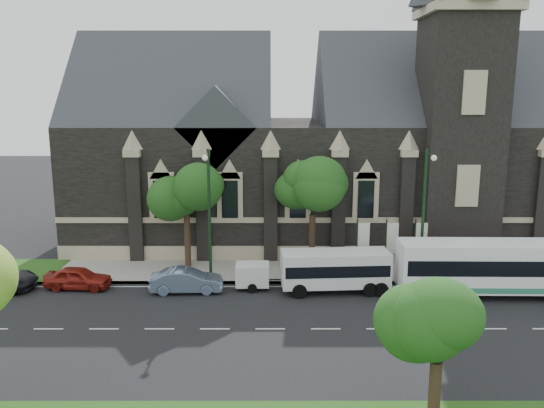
{
  "coord_description": "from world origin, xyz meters",
  "views": [
    {
      "loc": [
        0.08,
        -27.51,
        12.63
      ],
      "look_at": [
        0.1,
        6.0,
        5.66
      ],
      "focal_mm": 36.07,
      "sensor_mm": 36.0,
      "label": 1
    }
  ],
  "objects_px": {
    "banner_flag_right": "(419,241)",
    "tour_coach": "(495,267)",
    "tree_walk_left": "(189,190)",
    "tree_park_east": "(443,320)",
    "banner_flag_center": "(390,241)",
    "shuttle_bus": "(335,268)",
    "sedan": "(187,281)",
    "tree_walk_right": "(316,188)",
    "box_trailer": "(252,275)",
    "street_lamp_mid": "(209,209)",
    "street_lamp_near": "(424,209)",
    "car_far_red": "(78,278)",
    "banner_flag_left": "(361,241)"
  },
  "relations": [
    {
      "from": "banner_flag_center",
      "to": "tree_park_east",
      "type": "bearing_deg",
      "value": -96.57
    },
    {
      "from": "street_lamp_near",
      "to": "banner_flag_center",
      "type": "height_order",
      "value": "street_lamp_near"
    },
    {
      "from": "banner_flag_center",
      "to": "banner_flag_right",
      "type": "height_order",
      "value": "same"
    },
    {
      "from": "banner_flag_left",
      "to": "tour_coach",
      "type": "height_order",
      "value": "banner_flag_left"
    },
    {
      "from": "tree_walk_left",
      "to": "sedan",
      "type": "distance_m",
      "value": 7.16
    },
    {
      "from": "tree_park_east",
      "to": "shuttle_bus",
      "type": "xyz_separation_m",
      "value": [
        -2.03,
        15.01,
        -3.09
      ]
    },
    {
      "from": "tree_walk_right",
      "to": "box_trailer",
      "type": "distance_m",
      "value": 7.96
    },
    {
      "from": "street_lamp_mid",
      "to": "tree_walk_right",
      "type": "bearing_deg",
      "value": 26.65
    },
    {
      "from": "tree_park_east",
      "to": "banner_flag_right",
      "type": "height_order",
      "value": "tree_park_east"
    },
    {
      "from": "tree_park_east",
      "to": "banner_flag_center",
      "type": "relative_size",
      "value": 1.57
    },
    {
      "from": "banner_flag_right",
      "to": "banner_flag_left",
      "type": "bearing_deg",
      "value": 180.0
    },
    {
      "from": "sedan",
      "to": "street_lamp_mid",
      "type": "bearing_deg",
      "value": -44.35
    },
    {
      "from": "street_lamp_mid",
      "to": "sedan",
      "type": "bearing_deg",
      "value": -131.73
    },
    {
      "from": "tree_walk_left",
      "to": "tree_park_east",
      "type": "bearing_deg",
      "value": -59.13
    },
    {
      "from": "shuttle_bus",
      "to": "tour_coach",
      "type": "bearing_deg",
      "value": -8.01
    },
    {
      "from": "banner_flag_right",
      "to": "tour_coach",
      "type": "relative_size",
      "value": 0.34
    },
    {
      "from": "car_far_red",
      "to": "tour_coach",
      "type": "bearing_deg",
      "value": -89.09
    },
    {
      "from": "tree_walk_right",
      "to": "street_lamp_mid",
      "type": "relative_size",
      "value": 0.87
    },
    {
      "from": "street_lamp_near",
      "to": "tree_walk_right",
      "type": "bearing_deg",
      "value": 151.94
    },
    {
      "from": "tree_park_east",
      "to": "street_lamp_near",
      "type": "relative_size",
      "value": 0.7
    },
    {
      "from": "banner_flag_center",
      "to": "shuttle_bus",
      "type": "bearing_deg",
      "value": -141.3
    },
    {
      "from": "tree_walk_right",
      "to": "shuttle_bus",
      "type": "bearing_deg",
      "value": -79.46
    },
    {
      "from": "street_lamp_mid",
      "to": "shuttle_bus",
      "type": "xyz_separation_m",
      "value": [
        8.15,
        -1.41,
        -3.58
      ]
    },
    {
      "from": "street_lamp_mid",
      "to": "banner_flag_left",
      "type": "bearing_deg",
      "value": 10.5
    },
    {
      "from": "shuttle_bus",
      "to": "car_far_red",
      "type": "distance_m",
      "value": 16.68
    },
    {
      "from": "street_lamp_near",
      "to": "sedan",
      "type": "height_order",
      "value": "street_lamp_near"
    },
    {
      "from": "street_lamp_mid",
      "to": "street_lamp_near",
      "type": "bearing_deg",
      "value": 0.0
    },
    {
      "from": "banner_flag_right",
      "to": "box_trailer",
      "type": "bearing_deg",
      "value": -166.27
    },
    {
      "from": "tree_walk_right",
      "to": "banner_flag_center",
      "type": "height_order",
      "value": "tree_walk_right"
    },
    {
      "from": "banner_flag_left",
      "to": "sedan",
      "type": "relative_size",
      "value": 0.87
    },
    {
      "from": "tree_park_east",
      "to": "banner_flag_center",
      "type": "xyz_separation_m",
      "value": [
        2.11,
        18.32,
        -2.24
      ]
    },
    {
      "from": "street_lamp_mid",
      "to": "car_far_red",
      "type": "relative_size",
      "value": 2.12
    },
    {
      "from": "tree_walk_right",
      "to": "banner_flag_right",
      "type": "bearing_deg",
      "value": -13.6
    },
    {
      "from": "shuttle_bus",
      "to": "banner_flag_center",
      "type": "bearing_deg",
      "value": 35.06
    },
    {
      "from": "banner_flag_right",
      "to": "box_trailer",
      "type": "distance_m",
      "value": 11.88
    },
    {
      "from": "banner_flag_right",
      "to": "tour_coach",
      "type": "xyz_separation_m",
      "value": [
        3.69,
        -4.07,
        -0.5
      ]
    },
    {
      "from": "shuttle_bus",
      "to": "tree_walk_left",
      "type": "bearing_deg",
      "value": 149.57
    },
    {
      "from": "street_lamp_mid",
      "to": "car_far_red",
      "type": "bearing_deg",
      "value": -174.0
    },
    {
      "from": "tree_park_east",
      "to": "tree_walk_left",
      "type": "distance_m",
      "value": 23.36
    },
    {
      "from": "tree_park_east",
      "to": "tree_walk_left",
      "type": "relative_size",
      "value": 0.82
    },
    {
      "from": "box_trailer",
      "to": "car_far_red",
      "type": "bearing_deg",
      "value": 179.1
    },
    {
      "from": "box_trailer",
      "to": "car_far_red",
      "type": "distance_m",
      "value": 11.33
    },
    {
      "from": "banner_flag_right",
      "to": "car_far_red",
      "type": "relative_size",
      "value": 0.94
    },
    {
      "from": "shuttle_bus",
      "to": "tree_park_east",
      "type": "bearing_deg",
      "value": -85.95
    },
    {
      "from": "tour_coach",
      "to": "sedan",
      "type": "bearing_deg",
      "value": 178.96
    },
    {
      "from": "banner_flag_center",
      "to": "box_trailer",
      "type": "xyz_separation_m",
      "value": [
        -9.46,
        -2.8,
        -1.45
      ]
    },
    {
      "from": "tree_walk_left",
      "to": "banner_flag_right",
      "type": "distance_m",
      "value": 16.52
    },
    {
      "from": "tree_walk_left",
      "to": "banner_flag_center",
      "type": "height_order",
      "value": "tree_walk_left"
    },
    {
      "from": "street_lamp_mid",
      "to": "banner_flag_right",
      "type": "height_order",
      "value": "street_lamp_mid"
    },
    {
      "from": "car_far_red",
      "to": "shuttle_bus",
      "type": "bearing_deg",
      "value": -88.13
    }
  ]
}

